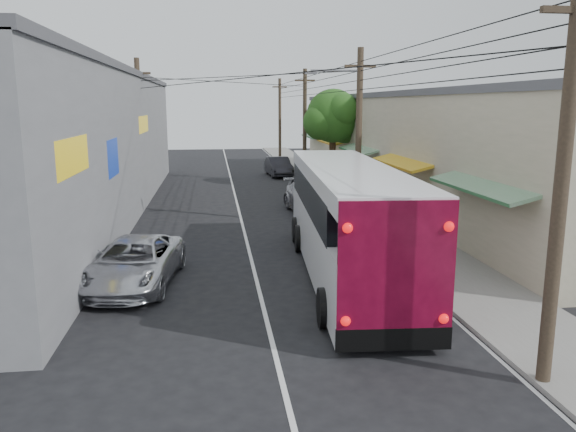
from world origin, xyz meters
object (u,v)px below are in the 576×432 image
at_px(parked_car_mid, 304,188).
at_px(pedestrian_far, 413,208).
at_px(coach_bus, 347,219).
at_px(parked_car_far, 279,167).
at_px(parked_suv, 314,198).
at_px(jeepney, 134,263).
at_px(pedestrian_near, 353,203).

xyz_separation_m(parked_car_mid, pedestrian_far, (3.51, -9.00, 0.33)).
xyz_separation_m(coach_bus, parked_car_far, (0.79, 26.19, -1.13)).
height_order(parked_suv, parked_car_far, parked_suv).
bearing_deg(pedestrian_far, jeepney, 57.15).
xyz_separation_m(jeepney, parked_suv, (7.60, 10.76, 0.09)).
xyz_separation_m(parked_car_far, pedestrian_far, (3.80, -19.87, 0.25)).
distance_m(jeepney, parked_car_mid, 17.45).
distance_m(pedestrian_near, pedestrian_far, 3.13).
height_order(jeepney, pedestrian_near, pedestrian_near).
height_order(parked_suv, pedestrian_far, pedestrian_far).
xyz_separation_m(parked_suv, pedestrian_near, (1.60, -1.98, 0.05)).
bearing_deg(parked_car_far, pedestrian_far, -83.64).
distance_m(parked_car_mid, pedestrian_near, 6.91).
bearing_deg(pedestrian_far, pedestrian_near, -18.07).
relative_size(parked_car_far, pedestrian_near, 3.03).
height_order(coach_bus, parked_suv, coach_bus).
relative_size(parked_car_mid, pedestrian_far, 2.22).
relative_size(coach_bus, pedestrian_far, 7.29).
bearing_deg(parked_suv, pedestrian_far, -53.81).
relative_size(parked_suv, pedestrian_near, 3.75).
bearing_deg(parked_car_far, pedestrian_near, -89.29).
bearing_deg(coach_bus, parked_suv, 89.57).
height_order(coach_bus, pedestrian_far, coach_bus).
distance_m(coach_bus, pedestrian_near, 8.93).
bearing_deg(parked_suv, jeepney, -131.20).
distance_m(jeepney, parked_car_far, 27.51).
bearing_deg(coach_bus, jeepney, -174.07).
bearing_deg(coach_bus, parked_car_far, 92.14).
height_order(parked_suv, pedestrian_near, parked_suv).
bearing_deg(jeepney, coach_bus, 9.52).
height_order(parked_car_mid, parked_car_far, parked_car_far).
height_order(coach_bus, parked_car_far, coach_bus).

